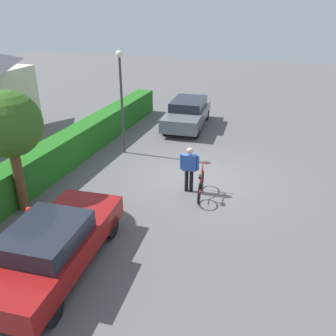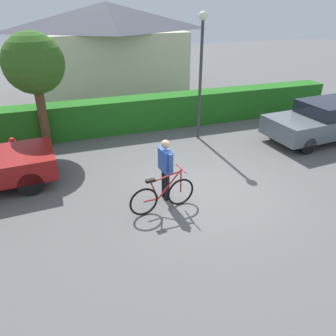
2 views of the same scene
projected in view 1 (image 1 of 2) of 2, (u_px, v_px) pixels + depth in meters
The scene contains 9 objects.
ground_plane at pixel (198, 178), 13.05m from camera, with size 60.00×60.00×0.00m, color #575757.
hedge_row at pixel (73, 146), 14.29m from camera, with size 15.62×0.90×1.23m, color #20641B.
parked_car_near at pixel (53, 245), 8.32m from camera, with size 4.51×2.05×1.34m.
parked_car_far at pixel (187, 113), 18.21m from camera, with size 4.43×2.08×1.36m.
bicycle at pixel (201, 186), 11.68m from camera, with size 1.67×0.50×1.00m.
person_rider at pixel (189, 166), 11.78m from camera, with size 0.25×0.64×1.58m.
street_lamp at pixel (121, 89), 14.15m from camera, with size 0.28×0.28×4.19m.
tree_kerbside at pixel (9, 126), 9.97m from camera, with size 1.89×1.89×3.70m.
fire_hydrant at pixel (31, 219), 9.83m from camera, with size 0.20×0.20×0.81m.
Camera 1 is at (-11.41, -2.71, 5.84)m, focal length 38.19 mm.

